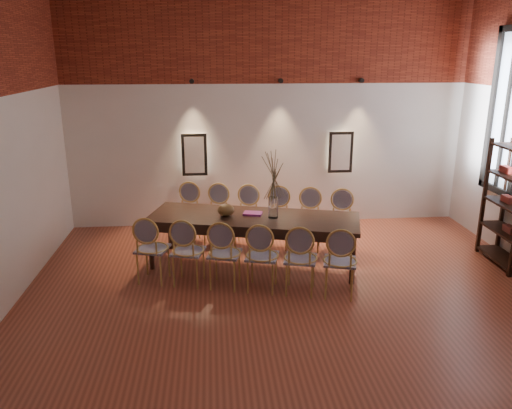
{
  "coord_description": "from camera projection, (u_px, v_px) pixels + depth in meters",
  "views": [
    {
      "loc": [
        -1.0,
        -5.2,
        3.0
      ],
      "look_at": [
        -0.42,
        1.18,
        1.05
      ],
      "focal_mm": 35.0,
      "sensor_mm": 36.0,
      "label": 1
    }
  ],
  "objects": [
    {
      "name": "floor",
      "position": [
        300.0,
        318.0,
        5.92
      ],
      "size": [
        7.0,
        7.0,
        0.02
      ],
      "primitive_type": "cube",
      "color": "#974831",
      "rests_on": "ground"
    },
    {
      "name": "wall_back",
      "position": [
        268.0,
        113.0,
        8.72
      ],
      "size": [
        7.0,
        0.1,
        4.0
      ],
      "primitive_type": "cube",
      "color": "silver",
      "rests_on": "ground"
    },
    {
      "name": "wall_front",
      "position": [
        472.0,
        319.0,
        1.95
      ],
      "size": [
        7.0,
        0.1,
        4.0
      ],
      "primitive_type": "cube",
      "color": "silver",
      "rests_on": "ground"
    },
    {
      "name": "brick_band_back",
      "position": [
        269.0,
        37.0,
        8.29
      ],
      "size": [
        7.0,
        0.02,
        1.5
      ],
      "primitive_type": "cube",
      "color": "maroon",
      "rests_on": "ground"
    },
    {
      "name": "niche_left",
      "position": [
        194.0,
        155.0,
        8.71
      ],
      "size": [
        0.36,
        0.06,
        0.66
      ],
      "primitive_type": "cube",
      "color": "#FFEAC6",
      "rests_on": "wall_back"
    },
    {
      "name": "niche_right",
      "position": [
        340.0,
        152.0,
        8.94
      ],
      "size": [
        0.36,
        0.06,
        0.66
      ],
      "primitive_type": "cube",
      "color": "#FFEAC6",
      "rests_on": "wall_back"
    },
    {
      "name": "spot_fixture_left",
      "position": [
        192.0,
        81.0,
        8.32
      ],
      "size": [
        0.08,
        0.1,
        0.08
      ],
      "primitive_type": "cylinder",
      "rotation": [
        1.57,
        0.0,
        0.0
      ],
      "color": "black",
      "rests_on": "wall_back"
    },
    {
      "name": "spot_fixture_mid",
      "position": [
        281.0,
        81.0,
        8.45
      ],
      "size": [
        0.08,
        0.1,
        0.08
      ],
      "primitive_type": "cylinder",
      "rotation": [
        1.57,
        0.0,
        0.0
      ],
      "color": "black",
      "rests_on": "wall_back"
    },
    {
      "name": "spot_fixture_right",
      "position": [
        361.0,
        80.0,
        8.57
      ],
      "size": [
        0.08,
        0.1,
        0.08
      ],
      "primitive_type": "cylinder",
      "rotation": [
        1.57,
        0.0,
        0.0
      ],
      "color": "black",
      "rests_on": "wall_back"
    },
    {
      "name": "window_glass",
      "position": [
        508.0,
        112.0,
        7.49
      ],
      "size": [
        0.02,
        0.78,
        2.38
      ],
      "primitive_type": "cube",
      "color": "silver",
      "rests_on": "wall_right"
    },
    {
      "name": "window_frame",
      "position": [
        507.0,
        112.0,
        7.49
      ],
      "size": [
        0.08,
        0.9,
        2.5
      ],
      "primitive_type": "cube",
      "color": "black",
      "rests_on": "wall_right"
    },
    {
      "name": "window_mullion",
      "position": [
        507.0,
        112.0,
        7.49
      ],
      "size": [
        0.06,
        0.06,
        2.4
      ],
      "primitive_type": "cube",
      "color": "black",
      "rests_on": "wall_right"
    },
    {
      "name": "dining_table",
      "position": [
        254.0,
        241.0,
        7.28
      ],
      "size": [
        3.15,
        1.71,
        0.75
      ],
      "primitive_type": "cube",
      "rotation": [
        0.0,
        0.0,
        -0.26
      ],
      "color": "#331D14",
      "rests_on": "floor"
    },
    {
      "name": "chair_near_a",
      "position": [
        153.0,
        249.0,
        6.73
      ],
      "size": [
        0.54,
        0.54,
        0.94
      ],
      "primitive_type": null,
      "rotation": [
        0.0,
        0.0,
        -0.26
      ],
      "color": "tan",
      "rests_on": "floor"
    },
    {
      "name": "chair_near_b",
      "position": [
        188.0,
        251.0,
        6.65
      ],
      "size": [
        0.54,
        0.54,
        0.94
      ],
      "primitive_type": null,
      "rotation": [
        0.0,
        0.0,
        -0.26
      ],
      "color": "tan",
      "rests_on": "floor"
    },
    {
      "name": "chair_near_c",
      "position": [
        225.0,
        253.0,
        6.57
      ],
      "size": [
        0.54,
        0.54,
        0.94
      ],
      "primitive_type": null,
      "rotation": [
        0.0,
        0.0,
        -0.26
      ],
      "color": "tan",
      "rests_on": "floor"
    },
    {
      "name": "chair_near_d",
      "position": [
        262.0,
        256.0,
        6.49
      ],
      "size": [
        0.54,
        0.54,
        0.94
      ],
      "primitive_type": null,
      "rotation": [
        0.0,
        0.0,
        -0.26
      ],
      "color": "tan",
      "rests_on": "floor"
    },
    {
      "name": "chair_near_e",
      "position": [
        301.0,
        258.0,
        6.41
      ],
      "size": [
        0.54,
        0.54,
        0.94
      ],
      "primitive_type": null,
      "rotation": [
        0.0,
        0.0,
        -0.26
      ],
      "color": "tan",
      "rests_on": "floor"
    },
    {
      "name": "chair_near_f",
      "position": [
        340.0,
        261.0,
        6.33
      ],
      "size": [
        0.54,
        0.54,
        0.94
      ],
      "primitive_type": null,
      "rotation": [
        0.0,
        0.0,
        -0.26
      ],
      "color": "tan",
      "rests_on": "floor"
    },
    {
      "name": "chair_far_a",
      "position": [
        187.0,
        214.0,
        8.17
      ],
      "size": [
        0.54,
        0.54,
        0.94
      ],
      "primitive_type": null,
      "rotation": [
        0.0,
        0.0,
        2.88
      ],
      "color": "tan",
      "rests_on": "floor"
    },
    {
      "name": "chair_far_b",
      "position": [
        216.0,
        216.0,
        8.09
      ],
      "size": [
        0.54,
        0.54,
        0.94
      ],
      "primitive_type": null,
      "rotation": [
        0.0,
        0.0,
        2.88
      ],
      "color": "tan",
      "rests_on": "floor"
    },
    {
      "name": "chair_far_c",
      "position": [
        247.0,
        217.0,
        8.01
      ],
      "size": [
        0.54,
        0.54,
        0.94
      ],
      "primitive_type": null,
      "rotation": [
        0.0,
        0.0,
        2.88
      ],
      "color": "tan",
      "rests_on": "floor"
    },
    {
      "name": "chair_far_d",
      "position": [
        277.0,
        219.0,
        7.93
      ],
      "size": [
        0.54,
        0.54,
        0.94
      ],
      "primitive_type": null,
      "rotation": [
        0.0,
        0.0,
        2.88
      ],
      "color": "tan",
      "rests_on": "floor"
    },
    {
      "name": "chair_far_e",
      "position": [
        309.0,
        221.0,
        7.85
      ],
      "size": [
        0.54,
        0.54,
        0.94
      ],
      "primitive_type": null,
      "rotation": [
        0.0,
        0.0,
        2.88
      ],
      "color": "tan",
      "rests_on": "floor"
    },
    {
      "name": "chair_far_f",
      "position": [
        341.0,
        223.0,
        7.76
      ],
      "size": [
        0.54,
        0.54,
        0.94
      ],
      "primitive_type": null,
      "rotation": [
        0.0,
        0.0,
        2.88
      ],
      "color": "tan",
      "rests_on": "floor"
    },
    {
      "name": "vase",
      "position": [
        273.0,
        207.0,
        7.08
      ],
      "size": [
        0.14,
        0.14,
        0.3
      ],
      "primitive_type": "cylinder",
      "color": "silver",
      "rests_on": "dining_table"
    },
    {
      "name": "dried_branches",
      "position": [
        274.0,
        177.0,
        6.95
      ],
      "size": [
        0.5,
        0.5,
        0.7
      ],
      "primitive_type": null,
      "color": "brown",
      "rests_on": "vase"
    },
    {
      "name": "bowl",
      "position": [
        226.0,
        210.0,
        7.16
      ],
      "size": [
        0.24,
        0.24,
        0.18
      ],
      "primitive_type": "ellipsoid",
      "color": "brown",
      "rests_on": "dining_table"
    },
    {
      "name": "book",
      "position": [
        253.0,
        214.0,
        7.25
      ],
      "size": [
        0.3,
        0.24,
        0.03
      ],
      "primitive_type": "cube",
      "rotation": [
        0.0,
        0.0,
        -0.26
      ],
      "color": "#952C84",
      "rests_on": "dining_table"
    },
    {
      "name": "shelving_rack",
      "position": [
        511.0,
        205.0,
        7.18
      ],
      "size": [
        0.41,
        1.01,
        1.8
      ],
      "primitive_type": null,
      "rotation": [
        0.0,
        0.0,
        -0.03
      ],
      "color": "black",
      "rests_on": "floor"
    }
  ]
}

